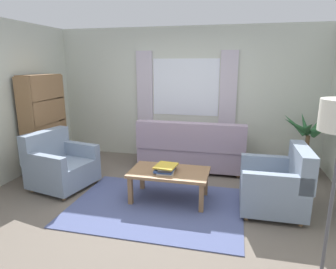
{
  "coord_description": "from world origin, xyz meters",
  "views": [
    {
      "loc": [
        0.99,
        -3.5,
        1.91
      ],
      "look_at": [
        -0.0,
        0.7,
        0.85
      ],
      "focal_mm": 31.1,
      "sensor_mm": 36.0,
      "label": 1
    }
  ],
  "objects_px": {
    "armchair_right": "(277,185)",
    "book_stack_on_table": "(166,168)",
    "coffee_table": "(169,175)",
    "armchair_left": "(60,165)",
    "bookshelf": "(47,121)",
    "potted_plant": "(307,151)",
    "couch": "(192,150)"
  },
  "relations": [
    {
      "from": "book_stack_on_table",
      "to": "potted_plant",
      "type": "bearing_deg",
      "value": 34.07
    },
    {
      "from": "coffee_table",
      "to": "potted_plant",
      "type": "distance_m",
      "value": 2.51
    },
    {
      "from": "bookshelf",
      "to": "potted_plant",
      "type": "bearing_deg",
      "value": 97.65
    },
    {
      "from": "bookshelf",
      "to": "armchair_right",
      "type": "bearing_deg",
      "value": 79.03
    },
    {
      "from": "armchair_left",
      "to": "potted_plant",
      "type": "height_order",
      "value": "potted_plant"
    },
    {
      "from": "book_stack_on_table",
      "to": "coffee_table",
      "type": "bearing_deg",
      "value": 39.36
    },
    {
      "from": "armchair_left",
      "to": "armchair_right",
      "type": "height_order",
      "value": "same"
    },
    {
      "from": "couch",
      "to": "armchair_left",
      "type": "distance_m",
      "value": 2.28
    },
    {
      "from": "couch",
      "to": "bookshelf",
      "type": "xyz_separation_m",
      "value": [
        -2.59,
        -0.54,
        0.52
      ]
    },
    {
      "from": "armchair_right",
      "to": "coffee_table",
      "type": "distance_m",
      "value": 1.45
    },
    {
      "from": "couch",
      "to": "book_stack_on_table",
      "type": "relative_size",
      "value": 5.35
    },
    {
      "from": "armchair_left",
      "to": "book_stack_on_table",
      "type": "distance_m",
      "value": 1.74
    },
    {
      "from": "armchair_right",
      "to": "bookshelf",
      "type": "relative_size",
      "value": 0.51
    },
    {
      "from": "bookshelf",
      "to": "armchair_left",
      "type": "bearing_deg",
      "value": 43.69
    },
    {
      "from": "book_stack_on_table",
      "to": "bookshelf",
      "type": "height_order",
      "value": "bookshelf"
    },
    {
      "from": "couch",
      "to": "bookshelf",
      "type": "bearing_deg",
      "value": 11.88
    },
    {
      "from": "armchair_left",
      "to": "book_stack_on_table",
      "type": "xyz_separation_m",
      "value": [
        1.74,
        -0.1,
        0.13
      ]
    },
    {
      "from": "armchair_right",
      "to": "book_stack_on_table",
      "type": "xyz_separation_m",
      "value": [
        -1.49,
        -0.06,
        0.13
      ]
    },
    {
      "from": "armchair_right",
      "to": "book_stack_on_table",
      "type": "height_order",
      "value": "armchair_right"
    },
    {
      "from": "couch",
      "to": "armchair_right",
      "type": "bearing_deg",
      "value": 135.54
    },
    {
      "from": "armchair_left",
      "to": "armchair_right",
      "type": "bearing_deg",
      "value": -78.6
    },
    {
      "from": "potted_plant",
      "to": "bookshelf",
      "type": "bearing_deg",
      "value": -172.35
    },
    {
      "from": "potted_plant",
      "to": "bookshelf",
      "type": "xyz_separation_m",
      "value": [
        -4.55,
        -0.61,
        0.43
      ]
    },
    {
      "from": "book_stack_on_table",
      "to": "potted_plant",
      "type": "xyz_separation_m",
      "value": [
        2.12,
        1.43,
        -0.03
      ]
    },
    {
      "from": "coffee_table",
      "to": "book_stack_on_table",
      "type": "xyz_separation_m",
      "value": [
        -0.04,
        -0.04,
        0.1
      ]
    },
    {
      "from": "coffee_table",
      "to": "armchair_right",
      "type": "bearing_deg",
      "value": 1.11
    },
    {
      "from": "armchair_right",
      "to": "coffee_table",
      "type": "height_order",
      "value": "armchair_right"
    },
    {
      "from": "armchair_left",
      "to": "book_stack_on_table",
      "type": "relative_size",
      "value": 2.79
    },
    {
      "from": "couch",
      "to": "bookshelf",
      "type": "height_order",
      "value": "bookshelf"
    },
    {
      "from": "armchair_left",
      "to": "bookshelf",
      "type": "bearing_deg",
      "value": 55.71
    },
    {
      "from": "book_stack_on_table",
      "to": "couch",
      "type": "bearing_deg",
      "value": 83.31
    },
    {
      "from": "coffee_table",
      "to": "couch",
      "type": "bearing_deg",
      "value": 84.98
    }
  ]
}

